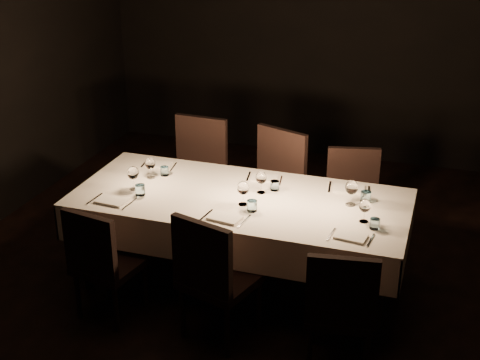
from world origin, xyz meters
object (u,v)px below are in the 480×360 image
(chair_near_left, at_px, (101,259))
(chair_near_center, at_px, (213,273))
(chair_near_right, at_px, (341,305))
(chair_far_left, at_px, (196,170))
(dining_table, at_px, (240,206))
(chair_far_right, at_px, (352,198))
(chair_far_center, at_px, (273,185))

(chair_near_left, relative_size, chair_near_center, 0.92)
(chair_near_right, distance_m, chair_far_left, 2.30)
(chair_near_right, bearing_deg, dining_table, -49.67)
(chair_near_center, relative_size, chair_far_left, 0.94)
(dining_table, bearing_deg, chair_far_right, 47.33)
(chair_far_right, bearing_deg, chair_near_right, -96.13)
(chair_near_right, relative_size, chair_far_left, 0.89)
(chair_far_left, relative_size, chair_far_center, 1.00)
(dining_table, height_order, chair_near_left, chair_near_left)
(chair_near_center, xyz_separation_m, chair_far_right, (0.68, 1.53, -0.02))
(chair_near_left, relative_size, chair_near_right, 0.98)
(chair_far_left, relative_size, chair_far_right, 1.12)
(dining_table, distance_m, chair_far_center, 0.74)
(chair_near_left, bearing_deg, chair_far_left, -83.41)
(chair_near_right, xyz_separation_m, chair_far_center, (-0.87, 1.53, 0.06))
(dining_table, height_order, chair_near_center, chair_near_center)
(chair_near_right, height_order, chair_far_center, chair_far_center)
(chair_near_center, height_order, chair_far_right, chair_near_center)
(chair_near_left, distance_m, chair_far_left, 1.58)
(dining_table, bearing_deg, chair_far_left, 129.52)
(dining_table, relative_size, chair_far_left, 2.46)
(chair_far_left, bearing_deg, chair_near_right, -42.54)
(chair_near_left, height_order, chair_near_right, chair_near_right)
(dining_table, xyz_separation_m, chair_near_center, (0.05, -0.74, -0.16))
(chair_near_center, height_order, chair_far_center, chair_far_center)
(chair_far_left, bearing_deg, chair_far_center, -5.05)
(chair_far_left, height_order, chair_far_right, chair_far_left)
(chair_near_right, distance_m, chair_far_center, 1.76)
(chair_near_right, relative_size, chair_far_right, 0.99)
(chair_near_center, xyz_separation_m, chair_near_right, (0.88, -0.07, -0.03))
(dining_table, bearing_deg, chair_near_center, -86.15)
(dining_table, distance_m, chair_far_left, 1.09)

